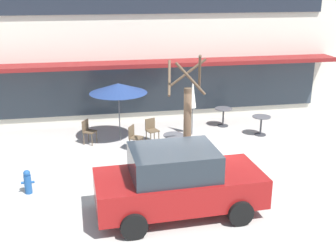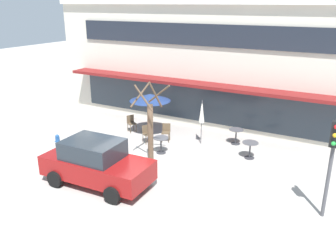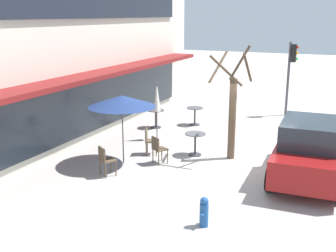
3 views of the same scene
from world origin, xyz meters
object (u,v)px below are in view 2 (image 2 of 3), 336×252
at_px(street_tree, 150,128).
at_px(cafe_table_near_wall, 236,134).
at_px(cafe_chair_2, 131,122).
at_px(cafe_chair_1, 166,131).
at_px(cafe_table_by_tree, 250,147).
at_px(parked_sedan, 96,163).
at_px(fire_hydrant, 58,142).
at_px(patio_umbrella_cream_folded, 202,112).
at_px(patio_umbrella_green_folded, 150,97).
at_px(traffic_light_pole, 332,152).
at_px(cafe_chair_0, 147,133).
at_px(cafe_table_streetside, 161,143).

bearing_deg(street_tree, cafe_table_near_wall, 57.99).
bearing_deg(cafe_chair_2, cafe_chair_1, -6.94).
height_order(cafe_table_by_tree, street_tree, street_tree).
distance_m(cafe_chair_2, parked_sedan, 5.89).
xyz_separation_m(parked_sedan, fire_hydrant, (-3.89, 1.80, -0.53)).
bearing_deg(street_tree, cafe_chair_1, 105.45).
xyz_separation_m(patio_umbrella_cream_folded, cafe_chair_2, (-3.98, -0.24, -1.10)).
xyz_separation_m(cafe_chair_1, parked_sedan, (-0.10, -5.17, 0.35)).
height_order(patio_umbrella_green_folded, traffic_light_pole, traffic_light_pole).
bearing_deg(patio_umbrella_cream_folded, street_tree, -106.76).
bearing_deg(cafe_chair_0, patio_umbrella_cream_folded, 26.55).
xyz_separation_m(cafe_table_by_tree, fire_hydrant, (-8.28, -3.36, -0.16)).
xyz_separation_m(cafe_chair_0, parked_sedan, (0.61, -4.50, 0.35)).
bearing_deg(cafe_table_by_tree, street_tree, -143.77).
distance_m(cafe_table_streetside, cafe_chair_0, 1.48).
relative_size(cafe_chair_1, parked_sedan, 0.21).
height_order(cafe_chair_1, traffic_light_pole, traffic_light_pole).
bearing_deg(patio_umbrella_cream_folded, cafe_chair_1, -162.65).
relative_size(patio_umbrella_green_folded, street_tree, 0.60).
xyz_separation_m(cafe_table_by_tree, traffic_light_pole, (3.43, -3.36, 1.78)).
bearing_deg(parked_sedan, patio_umbrella_cream_folded, 72.71).
relative_size(cafe_chair_0, street_tree, 0.24).
distance_m(parked_sedan, traffic_light_pole, 8.15).
bearing_deg(patio_umbrella_cream_folded, cafe_table_by_tree, -11.64).
bearing_deg(parked_sedan, cafe_chair_0, 97.76).
bearing_deg(cafe_table_near_wall, patio_umbrella_cream_folded, -152.48).
bearing_deg(cafe_chair_0, patio_umbrella_green_folded, 112.40).
height_order(patio_umbrella_cream_folded, traffic_light_pole, traffic_light_pole).
relative_size(cafe_table_by_tree, patio_umbrella_cream_folded, 0.35).
height_order(patio_umbrella_green_folded, fire_hydrant, patio_umbrella_green_folded).
relative_size(street_tree, fire_hydrant, 5.24).
height_order(parked_sedan, street_tree, street_tree).
bearing_deg(traffic_light_pole, fire_hydrant, 179.95).
distance_m(cafe_chair_1, street_tree, 2.94).
relative_size(cafe_table_streetside, parked_sedan, 0.18).
height_order(street_tree, fire_hydrant, street_tree).
bearing_deg(cafe_table_by_tree, patio_umbrella_green_folded, 176.07).
distance_m(cafe_table_by_tree, cafe_chair_0, 5.04).
height_order(parked_sedan, fire_hydrant, parked_sedan).
relative_size(cafe_table_by_tree, street_tree, 0.21).
bearing_deg(patio_umbrella_green_folded, cafe_table_near_wall, 12.43).
xyz_separation_m(cafe_chair_2, fire_hydrant, (-1.69, -3.65, -0.17)).
relative_size(parked_sedan, traffic_light_pole, 1.26).
bearing_deg(cafe_table_by_tree, cafe_chair_1, 179.79).
bearing_deg(cafe_chair_1, traffic_light_pole, -23.65).
bearing_deg(fire_hydrant, cafe_chair_1, 40.15).
distance_m(cafe_chair_1, cafe_chair_2, 2.32).
xyz_separation_m(patio_umbrella_cream_folded, street_tree, (-0.95, -3.14, 0.01)).
bearing_deg(traffic_light_pole, parked_sedan, -167.07).
bearing_deg(fire_hydrant, cafe_table_near_wall, 33.10).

